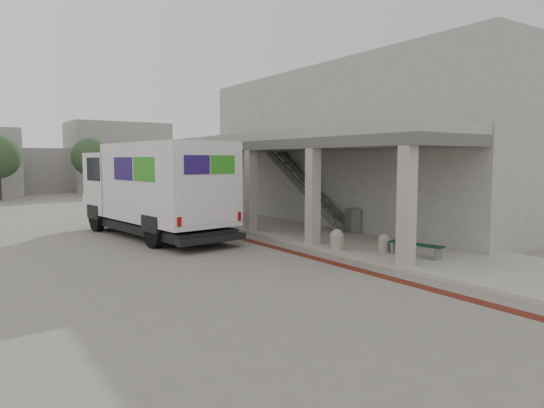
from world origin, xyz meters
TOP-DOWN VIEW (x-y plane):
  - ground at (0.00, 0.00)m, footprint 120.00×120.00m
  - bike_lane_stripe at (1.00, 2.00)m, footprint 0.35×40.00m
  - sidewalk at (4.00, 0.00)m, footprint 4.40×28.00m
  - transit_building at (6.83, 4.50)m, footprint 7.60×17.00m
  - distant_backdrop at (-2.84, 35.89)m, footprint 28.00×10.00m
  - tree_mid at (2.00, 30.00)m, footprint 3.20×3.20m
  - tree_right at (10.00, 29.00)m, footprint 3.20×3.20m
  - fedex_truck at (-1.51, 5.70)m, footprint 3.54×8.59m
  - bench at (3.25, -2.90)m, footprint 0.67×1.69m
  - bollard_near at (3.06, -1.83)m, footprint 0.37×0.37m
  - bollard_far at (2.10, -0.74)m, footprint 0.43×0.43m
  - utility_cabinet at (5.00, 1.64)m, footprint 0.54×0.64m

SIDE VIEW (x-z plane):
  - ground at x=0.00m, z-range 0.00..0.00m
  - bike_lane_stripe at x=1.00m, z-range 0.00..0.01m
  - sidewalk at x=4.00m, z-range 0.00..0.12m
  - bollard_near at x=3.06m, z-range 0.12..0.67m
  - bench at x=3.25m, z-range 0.20..0.59m
  - bollard_far at x=2.10m, z-range 0.12..0.77m
  - utility_cabinet at x=5.00m, z-range 0.12..1.05m
  - fedex_truck at x=-1.51m, z-range 0.12..3.68m
  - distant_backdrop at x=-2.84m, z-range -0.55..5.95m
  - tree_mid at x=2.00m, z-range 0.78..5.58m
  - tree_right at x=10.00m, z-range 0.78..5.58m
  - transit_building at x=6.83m, z-range -0.10..6.90m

